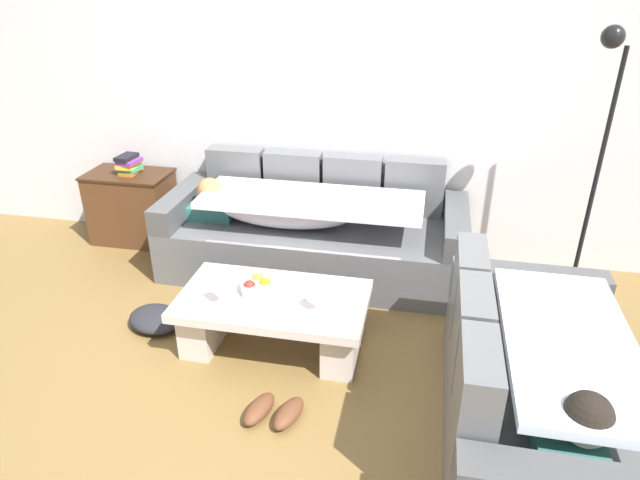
{
  "coord_description": "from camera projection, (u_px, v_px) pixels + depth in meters",
  "views": [
    {
      "loc": [
        1.06,
        -2.31,
        2.28
      ],
      "look_at": [
        0.36,
        1.08,
        0.55
      ],
      "focal_mm": 31.26,
      "sensor_mm": 36.0,
      "label": 1
    }
  ],
  "objects": [
    {
      "name": "pair_of_shoes",
      "position": [
        274.0,
        411.0,
        3.09
      ],
      "size": [
        0.36,
        0.29,
        0.09
      ],
      "color": "#59331E",
      "rests_on": "ground_plane"
    },
    {
      "name": "back_wall",
      "position": [
        303.0,
        91.0,
        4.52
      ],
      "size": [
        9.0,
        0.1,
        2.7
      ],
      "primitive_type": "cube",
      "color": "silver",
      "rests_on": "ground_plane"
    },
    {
      "name": "fruit_bowl",
      "position": [
        261.0,
        286.0,
        3.57
      ],
      "size": [
        0.28,
        0.28,
        0.1
      ],
      "color": "silver",
      "rests_on": "coffee_table"
    },
    {
      "name": "book_stack_on_cabinet",
      "position": [
        129.0,
        164.0,
        4.8
      ],
      "size": [
        0.18,
        0.23,
        0.16
      ],
      "color": "#B76623",
      "rests_on": "side_cabinet"
    },
    {
      "name": "side_cabinet",
      "position": [
        133.0,
        207.0,
        4.99
      ],
      "size": [
        0.72,
        0.44,
        0.64
      ],
      "color": "#4E2E1A",
      "rests_on": "ground_plane"
    },
    {
      "name": "crumpled_garment",
      "position": [
        156.0,
        319.0,
        3.87
      ],
      "size": [
        0.49,
        0.45,
        0.12
      ],
      "primitive_type": "ellipsoid",
      "rotation": [
        0.0,
        0.0,
        2.74
      ],
      "color": "#232328",
      "rests_on": "ground_plane"
    },
    {
      "name": "wine_glass_near_left",
      "position": [
        218.0,
        287.0,
        3.41
      ],
      "size": [
        0.07,
        0.07,
        0.17
      ],
      "color": "silver",
      "rests_on": "coffee_table"
    },
    {
      "name": "open_magazine",
      "position": [
        322.0,
        291.0,
        3.58
      ],
      "size": [
        0.3,
        0.23,
        0.01
      ],
      "primitive_type": "cube",
      "rotation": [
        0.0,
        0.0,
        0.08
      ],
      "color": "white",
      "rests_on": "coffee_table"
    },
    {
      "name": "couch_along_wall",
      "position": [
        309.0,
        233.0,
        4.48
      ],
      "size": [
        2.38,
        0.92,
        0.88
      ],
      "color": "#57595A",
      "rests_on": "ground_plane"
    },
    {
      "name": "couch_near_window",
      "position": [
        537.0,
        393.0,
        2.81
      ],
      "size": [
        0.92,
        1.72,
        0.88
      ],
      "rotation": [
        0.0,
        0.0,
        1.57
      ],
      "color": "#57595A",
      "rests_on": "ground_plane"
    },
    {
      "name": "ground_plane",
      "position": [
        222.0,
        400.0,
        3.23
      ],
      "size": [
        14.0,
        14.0,
        0.0
      ],
      "primitive_type": "plane",
      "color": "brown"
    },
    {
      "name": "wine_glass_near_right",
      "position": [
        318.0,
        295.0,
        3.33
      ],
      "size": [
        0.07,
        0.07,
        0.17
      ],
      "color": "silver",
      "rests_on": "coffee_table"
    },
    {
      "name": "coffee_table",
      "position": [
        274.0,
        315.0,
        3.6
      ],
      "size": [
        1.2,
        0.68,
        0.38
      ],
      "color": "beige",
      "rests_on": "ground_plane"
    },
    {
      "name": "floor_lamp",
      "position": [
        595.0,
        156.0,
        3.73
      ],
      "size": [
        0.33,
        0.31,
        1.95
      ],
      "color": "black",
      "rests_on": "ground_plane"
    }
  ]
}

